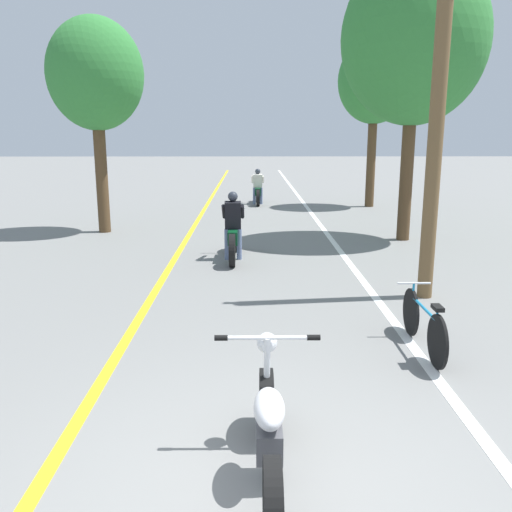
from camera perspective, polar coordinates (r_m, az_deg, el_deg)
ground_plane at (r=4.42m, az=0.27°, el=-24.29°), size 120.00×120.00×0.00m
lane_stripe_center at (r=16.05m, az=-6.48°, el=3.22°), size 0.14×48.00×0.01m
lane_stripe_edge at (r=16.10m, az=6.81°, el=3.24°), size 0.14×48.00×0.01m
utility_pole at (r=9.11m, az=18.63°, el=15.36°), size 1.10×0.24×6.16m
roadside_tree_right_near at (r=14.26m, az=16.36°, el=20.97°), size 3.48×3.13×6.83m
roadside_tree_right_far at (r=20.48m, az=12.39°, el=17.44°), size 2.59×2.33×5.95m
roadside_tree_left at (r=15.35m, az=-16.55°, el=17.71°), size 2.50×2.25×5.59m
motorcycle_foreground at (r=4.41m, az=1.37°, el=-17.93°), size 0.88×1.98×1.02m
motorcycle_rider_lead at (r=11.63m, az=-2.42°, el=2.32°), size 0.50×2.10×1.46m
motorcycle_rider_far at (r=20.82m, az=0.18°, el=6.89°), size 0.50×1.98×1.34m
bicycle_parked at (r=7.09m, az=17.22°, el=-6.83°), size 0.44×1.70×0.75m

